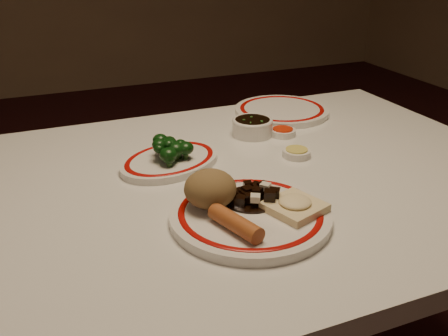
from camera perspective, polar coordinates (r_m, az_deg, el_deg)
dining_table at (r=1.09m, az=3.28°, el=-4.95°), size 1.20×0.90×0.75m
main_plate at (r=0.88m, az=3.01°, el=-5.40°), size 0.36×0.36×0.02m
rice_mound at (r=0.87m, az=-1.58°, el=-2.38°), size 0.09×0.09×0.07m
spring_roll at (r=0.81m, az=1.31°, el=-6.31°), size 0.06×0.11×0.03m
fried_wonton at (r=0.88m, az=8.10°, el=-4.24°), size 0.11×0.11×0.02m
stirfry_heap at (r=0.90m, az=3.43°, el=-3.11°), size 0.10×0.10×0.03m
broccoli_plate at (r=1.09m, az=-6.20°, el=0.86°), size 0.29×0.28×0.02m
broccoli_pile at (r=1.08m, az=-6.24°, el=2.36°), size 0.09×0.11×0.05m
soy_bowl at (r=1.25m, az=3.26°, el=4.66°), size 0.10×0.10×0.04m
sweet_sour_dish at (r=1.26m, az=6.74°, el=4.09°), size 0.06×0.06×0.02m
mustard_dish at (r=1.14m, az=8.28°, el=1.72°), size 0.06×0.06×0.02m
far_plate at (r=1.42m, az=6.61°, el=6.56°), size 0.35×0.35×0.02m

